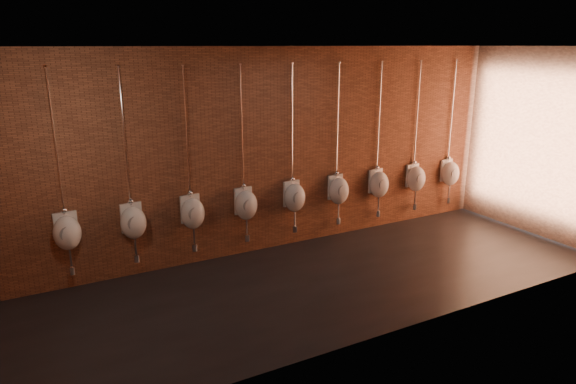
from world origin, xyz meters
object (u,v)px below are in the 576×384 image
urinal_1 (133,221)px  urinal_4 (294,196)px  urinal_5 (339,190)px  urinal_7 (416,178)px  urinal_3 (246,204)px  urinal_8 (450,172)px  urinal_2 (192,212)px  urinal_0 (67,231)px  urinal_6 (379,183)px

urinal_1 → urinal_4: same height
urinal_5 → urinal_7: (1.71, 0.00, 0.00)m
urinal_3 → urinal_4: same height
urinal_4 → urinal_8: size_ratio=1.00×
urinal_2 → urinal_5: same height
urinal_1 → urinal_8: (5.99, 0.00, 0.00)m
urinal_0 → urinal_1: size_ratio=1.00×
urinal_7 → urinal_8: same height
urinal_3 → urinal_8: same height
urinal_0 → urinal_7: bearing=0.0°
urinal_1 → urinal_8: bearing=0.0°
urinal_3 → urinal_5: same height
urinal_0 → urinal_1: same height
urinal_0 → urinal_5: bearing=0.0°
urinal_2 → urinal_3: 0.86m
urinal_2 → urinal_1: bearing=180.0°
urinal_1 → urinal_2: 0.86m
urinal_0 → urinal_5: size_ratio=1.00×
urinal_1 → urinal_2: (0.86, 0.00, 0.00)m
urinal_3 → urinal_7: bearing=0.0°
urinal_0 → urinal_3: (2.57, 0.00, 0.00)m
urinal_4 → urinal_6: bearing=0.0°
urinal_6 → urinal_7: same height
urinal_0 → urinal_6: size_ratio=1.00×
urinal_1 → urinal_3: 1.71m
urinal_3 → urinal_7: size_ratio=1.00×
urinal_1 → urinal_4: size_ratio=1.00×
urinal_5 → urinal_6: (0.86, 0.00, 0.00)m
urinal_8 → urinal_3: bearing=180.0°
urinal_2 → urinal_0: bearing=180.0°
urinal_0 → urinal_5: 4.28m
urinal_1 → urinal_5: same height
urinal_2 → urinal_6: 3.42m
urinal_7 → urinal_5: bearing=180.0°
urinal_3 → urinal_8: bearing=0.0°
urinal_3 → urinal_6: same height
urinal_3 → urinal_5: 1.71m
urinal_2 → urinal_4: 1.71m
urinal_0 → urinal_5: same height
urinal_4 → urinal_2: bearing=180.0°
urinal_0 → urinal_5: (4.28, 0.00, 0.00)m
urinal_0 → urinal_6: 5.14m
urinal_0 → urinal_1: 0.86m
urinal_2 → urinal_4: bearing=0.0°
urinal_7 → urinal_1: bearing=180.0°
urinal_5 → urinal_8: bearing=0.0°
urinal_1 → urinal_3: same height
urinal_5 → urinal_8: size_ratio=1.00×
urinal_6 → urinal_1: bearing=180.0°
urinal_1 → urinal_6: (4.28, 0.00, 0.00)m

